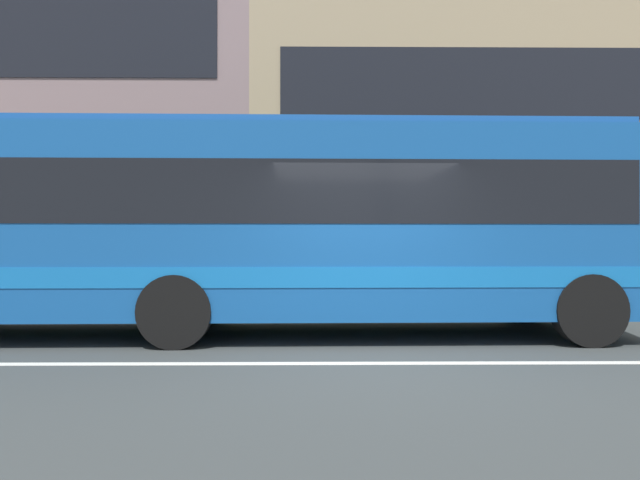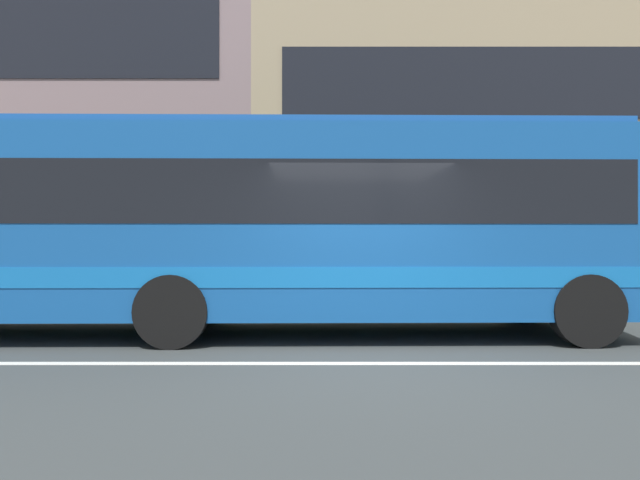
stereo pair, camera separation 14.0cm
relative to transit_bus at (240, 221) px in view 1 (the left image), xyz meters
name	(u,v)px [view 1 (the left image)]	position (x,y,z in m)	size (l,w,h in m)	color
ground_plane	(373,363)	(1.85, -2.14, -1.76)	(160.00, 160.00, 0.00)	#393F3F
lane_centre_line	(373,363)	(1.85, -2.14, -1.76)	(60.00, 0.16, 0.01)	silver
hedge_row_far	(380,288)	(2.58, 3.42, -1.31)	(20.75, 1.10, 0.90)	#224B27
apartment_block_right	(564,142)	(10.64, 12.76, 3.48)	(22.74, 9.88, 10.49)	tan
transit_bus	(240,221)	(0.00, 0.00, 0.00)	(11.90, 2.75, 3.19)	#155099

